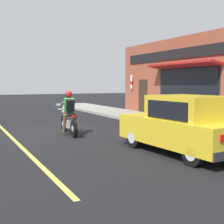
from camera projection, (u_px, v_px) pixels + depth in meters
The scene contains 6 objects.
ground_plane at pixel (59, 132), 11.98m from camera, with size 80.00×80.00×0.00m, color black.
sidewalk_curb at pixel (137, 116), 17.03m from camera, with size 2.60×22.00×0.14m, color gray.
storefront_building at pixel (175, 79), 16.33m from camera, with size 1.25×9.85×4.20m.
motorcycle_with_rider at pixel (69, 116), 11.47m from camera, with size 0.58×2.02×1.62m.
car_hatchback at pixel (183, 125), 8.40m from camera, with size 1.86×3.87×1.57m.
traffic_cone at pixel (199, 123), 11.55m from camera, with size 0.36×0.36×0.60m.
Camera 1 is at (-3.49, -11.51, 1.91)m, focal length 50.00 mm.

